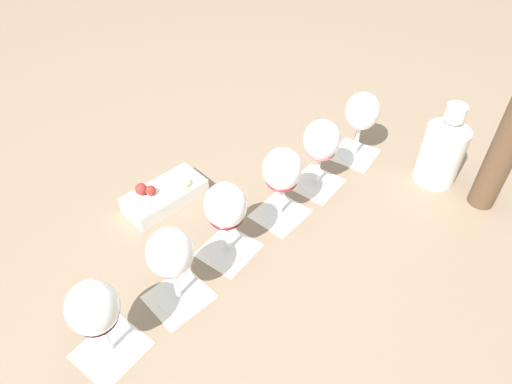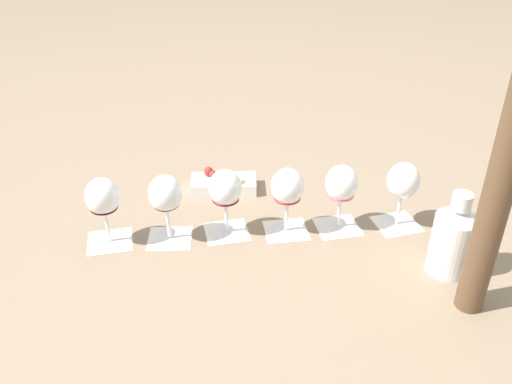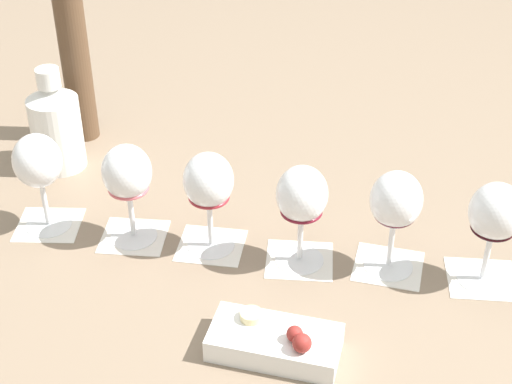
{
  "view_description": "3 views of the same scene",
  "coord_description": "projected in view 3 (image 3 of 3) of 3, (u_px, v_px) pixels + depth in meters",
  "views": [
    {
      "loc": [
        0.01,
        0.61,
        0.69
      ],
      "look_at": [
        -0.0,
        -0.0,
        0.11
      ],
      "focal_mm": 32.0,
      "sensor_mm": 36.0,
      "label": 1
    },
    {
      "loc": [
        -0.68,
        0.81,
        0.76
      ],
      "look_at": [
        -0.0,
        -0.0,
        0.11
      ],
      "focal_mm": 38.0,
      "sensor_mm": 36.0,
      "label": 2
    },
    {
      "loc": [
        0.8,
        -0.53,
        0.76
      ],
      "look_at": [
        -0.0,
        -0.0,
        0.11
      ],
      "focal_mm": 55.0,
      "sensor_mm": 36.0,
      "label": 3
    }
  ],
  "objects": [
    {
      "name": "tasting_card_1",
      "position": [
        134.0,
        236.0,
        1.25
      ],
      "size": [
        0.14,
        0.14,
        0.0
      ],
      "color": "silver",
      "rests_on": "ground_plane"
    },
    {
      "name": "snack_dish",
      "position": [
        275.0,
        342.0,
        1.04
      ],
      "size": [
        0.18,
        0.18,
        0.06
      ],
      "color": "white",
      "rests_on": "ground_plane"
    },
    {
      "name": "wine_glass_0",
      "position": [
        38.0,
        166.0,
        1.22
      ],
      "size": [
        0.08,
        0.08,
        0.17
      ],
      "color": "white",
      "rests_on": "tasting_card_0"
    },
    {
      "name": "wine_glass_5",
      "position": [
        495.0,
        217.0,
        1.1
      ],
      "size": [
        0.08,
        0.08,
        0.17
      ],
      "color": "white",
      "rests_on": "tasting_card_5"
    },
    {
      "name": "wine_glass_3",
      "position": [
        302.0,
        199.0,
        1.14
      ],
      "size": [
        0.08,
        0.08,
        0.17
      ],
      "color": "white",
      "rests_on": "tasting_card_3"
    },
    {
      "name": "tasting_card_0",
      "position": [
        49.0,
        225.0,
        1.28
      ],
      "size": [
        0.14,
        0.14,
        0.0
      ],
      "color": "silver",
      "rests_on": "ground_plane"
    },
    {
      "name": "tasting_card_5",
      "position": [
        482.0,
        279.0,
        1.17
      ],
      "size": [
        0.14,
        0.14,
        0.0
      ],
      "color": "silver",
      "rests_on": "ground_plane"
    },
    {
      "name": "wine_glass_2",
      "position": [
        209.0,
        185.0,
        1.17
      ],
      "size": [
        0.08,
        0.08,
        0.17
      ],
      "color": "white",
      "rests_on": "tasting_card_2"
    },
    {
      "name": "wine_glass_4",
      "position": [
        396.0,
        205.0,
        1.13
      ],
      "size": [
        0.08,
        0.08,
        0.17
      ],
      "color": "white",
      "rests_on": "tasting_card_4"
    },
    {
      "name": "tasting_card_4",
      "position": [
        388.0,
        266.0,
        1.19
      ],
      "size": [
        0.14,
        0.14,
        0.0
      ],
      "color": "silver",
      "rests_on": "ground_plane"
    },
    {
      "name": "ground_plane",
      "position": [
        257.0,
        252.0,
        1.22
      ],
      "size": [
        8.0,
        8.0,
        0.0
      ],
      "primitive_type": "plane",
      "color": "#7F6B56"
    },
    {
      "name": "wine_glass_1",
      "position": [
        127.0,
        177.0,
        1.19
      ],
      "size": [
        0.08,
        0.08,
        0.17
      ],
      "color": "white",
      "rests_on": "tasting_card_1"
    },
    {
      "name": "tasting_card_3",
      "position": [
        299.0,
        260.0,
        1.2
      ],
      "size": [
        0.14,
        0.14,
        0.0
      ],
      "color": "silver",
      "rests_on": "ground_plane"
    },
    {
      "name": "tasting_card_2",
      "position": [
        211.0,
        245.0,
        1.23
      ],
      "size": [
        0.14,
        0.14,
        0.0
      ],
      "color": "silver",
      "rests_on": "ground_plane"
    },
    {
      "name": "ceramic_vase",
      "position": [
        56.0,
        125.0,
        1.39
      ],
      "size": [
        0.09,
        0.09,
        0.19
      ],
      "color": "white",
      "rests_on": "ground_plane"
    }
  ]
}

